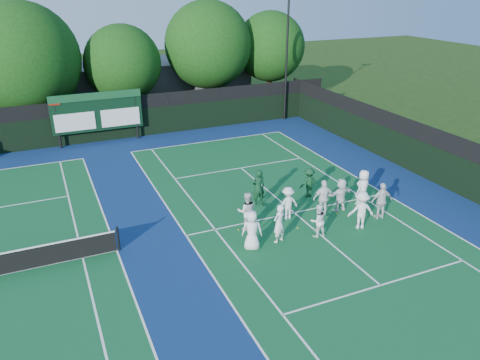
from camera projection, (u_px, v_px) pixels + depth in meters
name	position (u px, v px, depth m)	size (l,w,h in m)	color
ground	(305.00, 222.00, 21.85)	(120.00, 120.00, 0.00)	#1D380F
court_apron	(175.00, 238.00, 20.47)	(34.00, 32.00, 0.01)	navy
near_court	(294.00, 213.00, 22.69)	(11.05, 23.85, 0.01)	#11562A
back_fence	(113.00, 121.00, 32.55)	(34.00, 0.08, 3.00)	black
divider_fence_right	(439.00, 160.00, 25.48)	(0.08, 32.00, 3.00)	black
scoreboard	(97.00, 112.00, 31.50)	(6.00, 0.21, 3.55)	black
clubhouse	(143.00, 85.00, 40.50)	(18.00, 6.00, 4.00)	#58585D
light_pole_right	(287.00, 39.00, 35.33)	(1.20, 0.30, 10.12)	black
tree_b	(25.00, 62.00, 32.23)	(7.86, 7.86, 9.29)	black
tree_c	(125.00, 65.00, 34.99)	(5.70, 5.70, 7.52)	black
tree_d	(210.00, 47.00, 37.12)	(6.85, 6.85, 9.09)	black
tree_e	(271.00, 48.00, 39.31)	(5.77, 5.77, 8.14)	black
tennis_ball_0	(298.00, 228.00, 21.26)	(0.07, 0.07, 0.07)	yellow
tennis_ball_3	(238.00, 230.00, 21.11)	(0.07, 0.07, 0.07)	yellow
tennis_ball_4	(309.00, 187.00, 25.39)	(0.07, 0.07, 0.07)	yellow
tennis_ball_5	(337.00, 213.00, 22.59)	(0.07, 0.07, 0.07)	yellow
player_front_0	(252.00, 230.00, 19.33)	(0.86, 0.56, 1.76)	white
player_front_1	(279.00, 223.00, 19.88)	(0.64, 0.42, 1.76)	white
player_front_2	(318.00, 221.00, 20.37)	(0.74, 0.58, 1.53)	white
player_front_3	(361.00, 210.00, 20.99)	(1.16, 0.67, 1.80)	white
player_front_4	(382.00, 201.00, 21.85)	(1.06, 0.44, 1.81)	silver
player_back_0	(247.00, 211.00, 20.88)	(0.88, 0.69, 1.81)	silver
player_back_1	(288.00, 203.00, 21.85)	(1.05, 0.60, 1.62)	white
player_back_2	(324.00, 198.00, 22.16)	(1.06, 0.44, 1.80)	white
player_back_3	(341.00, 195.00, 22.62)	(1.56, 0.50, 1.68)	white
player_back_4	(363.00, 188.00, 23.19)	(0.90, 0.59, 1.85)	white
coach_left	(258.00, 187.00, 23.18)	(0.68, 0.45, 1.87)	#0F371E
coach_right	(309.00, 183.00, 24.09)	(1.03, 0.59, 1.59)	#103A1E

